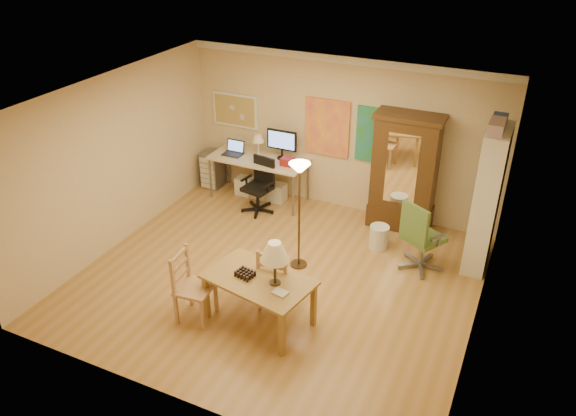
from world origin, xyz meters
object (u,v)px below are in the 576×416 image
at_px(dining_table, 264,272).
at_px(bookshelf, 487,200).
at_px(computer_desk, 262,174).
at_px(armoire, 403,180).
at_px(office_chair_black, 259,197).
at_px(office_chair_green, 420,251).

bearing_deg(dining_table, bookshelf, 48.77).
distance_m(computer_desk, armoire, 2.60).
xyz_separation_m(computer_desk, armoire, (2.57, 0.08, 0.37)).
distance_m(office_chair_black, bookshelf, 3.84).
bearing_deg(armoire, computer_desk, -178.25).
bearing_deg(computer_desk, bookshelf, -7.50).
relative_size(office_chair_black, armoire, 0.49).
bearing_deg(office_chair_black, computer_desk, 111.25).
distance_m(dining_table, office_chair_black, 3.09).
bearing_deg(dining_table, office_chair_black, 119.11).
relative_size(dining_table, computer_desk, 0.83).
bearing_deg(bookshelf, office_chair_black, 179.00).
xyz_separation_m(office_chair_black, office_chair_green, (2.99, -0.57, 0.04)).
height_order(dining_table, office_chair_green, dining_table).
bearing_deg(dining_table, office_chair_green, 53.98).
height_order(office_chair_black, armoire, armoire).
xyz_separation_m(dining_table, bookshelf, (2.27, 2.59, 0.27)).
distance_m(office_chair_black, armoire, 2.53).
bearing_deg(bookshelf, dining_table, -131.23).
xyz_separation_m(computer_desk, office_chair_black, (0.18, -0.45, -0.23)).
relative_size(office_chair_green, bookshelf, 0.52).
xyz_separation_m(dining_table, office_chair_green, (1.51, 2.08, -0.50)).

